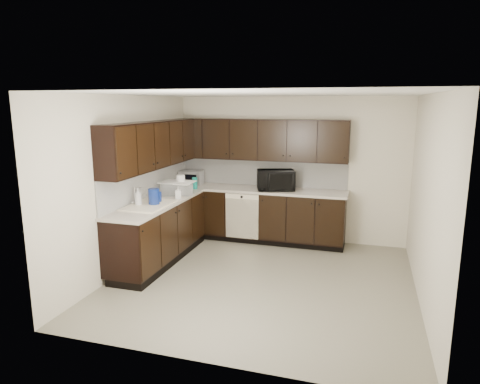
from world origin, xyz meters
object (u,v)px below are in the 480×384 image
(toaster_oven, at_px, (191,177))
(sink, at_px, (149,210))
(storage_bin, at_px, (177,188))
(blue_pitcher, at_px, (154,197))
(microwave, at_px, (276,180))

(toaster_oven, bearing_deg, sink, -92.66)
(sink, relative_size, storage_bin, 1.62)
(toaster_oven, relative_size, blue_pitcher, 1.65)
(toaster_oven, bearing_deg, storage_bin, -87.14)
(sink, bearing_deg, blue_pitcher, 45.41)
(storage_bin, bearing_deg, sink, -93.14)
(microwave, bearing_deg, blue_pitcher, -151.32)
(microwave, xyz_separation_m, blue_pitcher, (-1.44, -1.60, -0.05))
(toaster_oven, height_order, blue_pitcher, toaster_oven)
(microwave, height_order, storage_bin, microwave)
(microwave, bearing_deg, sink, -151.41)
(sink, height_order, storage_bin, sink)
(sink, distance_m, blue_pitcher, 0.20)
(microwave, distance_m, storage_bin, 1.65)
(blue_pitcher, bearing_deg, sink, -120.69)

